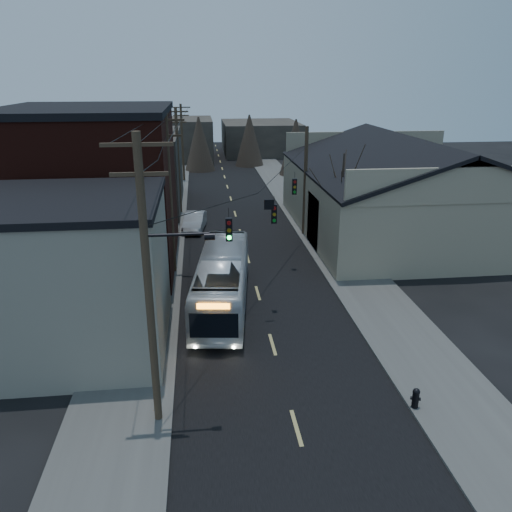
# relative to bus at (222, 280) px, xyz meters

# --- Properties ---
(ground) EXTENTS (160.00, 160.00, 0.00)m
(ground) POSITION_rel_bus_xyz_m (2.12, -12.60, -1.51)
(ground) COLOR black
(ground) RESTS_ON ground
(road_surface) EXTENTS (9.00, 110.00, 0.02)m
(road_surface) POSITION_rel_bus_xyz_m (2.12, 17.40, -1.50)
(road_surface) COLOR black
(road_surface) RESTS_ON ground
(sidewalk_left) EXTENTS (4.00, 110.00, 0.12)m
(sidewalk_left) POSITION_rel_bus_xyz_m (-4.38, 17.40, -1.45)
(sidewalk_left) COLOR #474744
(sidewalk_left) RESTS_ON ground
(sidewalk_right) EXTENTS (4.00, 110.00, 0.12)m
(sidewalk_right) POSITION_rel_bus_xyz_m (8.62, 17.40, -1.45)
(sidewalk_right) COLOR #474744
(sidewalk_right) RESTS_ON ground
(building_clapboard) EXTENTS (8.00, 8.00, 7.00)m
(building_clapboard) POSITION_rel_bus_xyz_m (-6.88, -3.60, 1.99)
(building_clapboard) COLOR slate
(building_clapboard) RESTS_ON ground
(building_brick) EXTENTS (10.00, 12.00, 10.00)m
(building_brick) POSITION_rel_bus_xyz_m (-7.88, 7.40, 3.49)
(building_brick) COLOR #33100B
(building_brick) RESTS_ON ground
(building_left_far) EXTENTS (9.00, 14.00, 7.00)m
(building_left_far) POSITION_rel_bus_xyz_m (-7.38, 23.40, 1.99)
(building_left_far) COLOR #2E2824
(building_left_far) RESTS_ON ground
(warehouse) EXTENTS (16.16, 20.60, 7.73)m
(warehouse) POSITION_rel_bus_xyz_m (15.12, 12.40, 1.19)
(warehouse) COLOR gray
(warehouse) RESTS_ON ground
(building_far_left) EXTENTS (10.00, 12.00, 6.00)m
(building_far_left) POSITION_rel_bus_xyz_m (-3.88, 52.40, 1.49)
(building_far_left) COLOR #2E2824
(building_far_left) RESTS_ON ground
(building_far_right) EXTENTS (12.00, 14.00, 5.00)m
(building_far_right) POSITION_rel_bus_xyz_m (9.12, 57.40, 0.99)
(building_far_right) COLOR #2E2824
(building_far_right) RESTS_ON ground
(bare_tree) EXTENTS (0.40, 0.40, 7.20)m
(bare_tree) POSITION_rel_bus_xyz_m (8.62, 7.40, 2.09)
(bare_tree) COLOR black
(bare_tree) RESTS_ON ground
(utility_lines) EXTENTS (11.24, 45.28, 10.50)m
(utility_lines) POSITION_rel_bus_xyz_m (-0.99, 11.54, 3.44)
(utility_lines) COLOR #382B1E
(utility_lines) RESTS_ON ground
(bus) EXTENTS (3.82, 11.08, 3.02)m
(bus) POSITION_rel_bus_xyz_m (0.00, 0.00, 0.00)
(bus) COLOR silver
(bus) RESTS_ON ground
(parked_car) EXTENTS (2.12, 4.60, 1.46)m
(parked_car) POSITION_rel_bus_xyz_m (-1.57, 14.68, -0.78)
(parked_car) COLOR #A0A4A8
(parked_car) RESTS_ON ground
(fire_hydrant) EXTENTS (0.40, 0.28, 0.82)m
(fire_hydrant) POSITION_rel_bus_xyz_m (6.82, -10.06, -0.95)
(fire_hydrant) COLOR black
(fire_hydrant) RESTS_ON sidewalk_right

